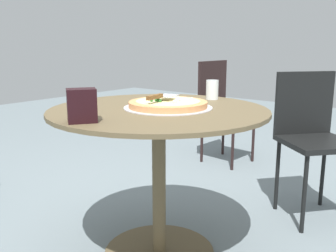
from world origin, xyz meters
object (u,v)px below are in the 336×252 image
Objects in this scene: patio_chair_near at (222,103)px; patio_chair_corner at (312,131)px; drinking_cup at (212,90)px; pizza_server at (161,96)px; napkin_dispenser at (82,106)px; pizza_on_tray at (168,104)px; patio_table at (159,149)px.

patio_chair_corner is (-0.97, 0.60, -0.00)m from patio_chair_near.
drinking_cup is 0.69m from patio_chair_corner.
napkin_dispenser is at bearing 84.86° from pizza_server.
pizza_on_tray is 3.21× the size of napkin_dispenser.
patio_table is 2.45× the size of pizza_on_tray.
drinking_cup is 0.12× the size of patio_chair_near.
pizza_server is (-0.01, -0.00, 0.25)m from patio_table.
napkin_dispenser is at bearing 105.94° from patio_chair_near.
patio_chair_corner is (-0.37, -0.88, -0.23)m from pizza_on_tray.
patio_chair_corner reaches higher than pizza_on_tray.
pizza_on_tray is 0.48× the size of patio_chair_corner.
drinking_cup is 0.81m from napkin_dispenser.
napkin_dispenser is (0.05, 0.45, 0.05)m from pizza_on_tray.
pizza_server reaches higher than patio_table.
napkin_dispenser reaches higher than patio_chair_corner.
patio_table is at bearing 30.87° from napkin_dispenser.
patio_chair_corner is (-0.36, -0.52, -0.27)m from drinking_cup.
patio_chair_near is at bearing -31.61° from patio_chair_corner.
pizza_server is (0.01, 0.04, 0.04)m from pizza_on_tray.
pizza_server is 2.13× the size of drinking_cup.
patio_table is at bearing 110.80° from patio_chair_near.
pizza_on_tray is 0.36m from drinking_cup.
pizza_server is 0.25× the size of patio_chair_corner.
napkin_dispenser is 0.15× the size of patio_chair_corner.
patio_chair_corner is at bearing -124.61° from drinking_cup.
patio_chair_corner is (-0.38, -0.91, -0.27)m from pizza_server.
pizza_on_tray is 1.89× the size of pizza_server.
drinking_cup is (-0.01, -0.35, 0.03)m from pizza_on_tray.
patio_chair_near is (0.55, -1.92, -0.28)m from napkin_dispenser.
napkin_dispenser reaches higher than drinking_cup.
napkin_dispenser is at bearing 83.79° from pizza_on_tray.
pizza_server reaches higher than pizza_on_tray.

